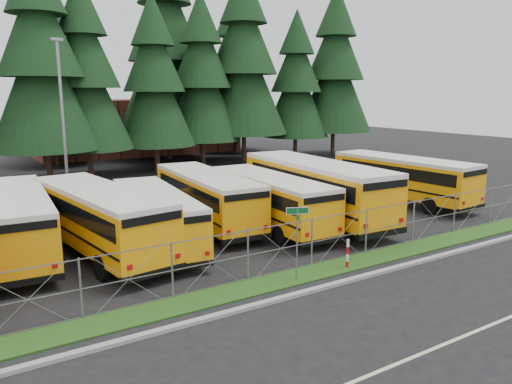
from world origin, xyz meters
TOP-DOWN VIEW (x-y plane):
  - ground at (0.00, 0.00)m, footprint 120.00×120.00m
  - curb at (0.00, -3.10)m, footprint 50.00×0.25m
  - grass_verge at (0.00, -1.70)m, footprint 50.00×1.40m
  - road_lane_line at (0.00, -8.00)m, footprint 50.00×0.12m
  - chainlink_fence at (0.00, -1.00)m, footprint 44.00×0.10m
  - brick_building at (6.00, 40.00)m, footprint 22.00×10.00m
  - bus_1 at (-10.78, 6.74)m, footprint 3.34×10.93m
  - bus_2 at (-7.82, 5.29)m, footprint 4.03×11.38m
  - bus_3 at (-5.33, 4.91)m, footprint 3.42×10.02m
  - bus_4 at (-1.77, 7.01)m, footprint 3.25×10.81m
  - bus_5 at (0.71, 4.88)m, footprint 2.87×10.53m
  - bus_6 at (3.68, 4.97)m, footprint 3.66×12.56m
  - bus_east at (11.01, 5.39)m, footprint 3.45×11.23m
  - street_sign at (-2.46, -1.93)m, footprint 0.78×0.52m
  - striped_bollard at (0.04, -1.98)m, footprint 0.11×0.11m
  - light_standard at (-6.46, 17.35)m, footprint 0.70×0.35m
  - conifer_3 at (-6.33, 24.23)m, footprint 7.96×7.96m
  - conifer_4 at (-2.98, 25.30)m, footprint 7.20×7.20m
  - conifer_5 at (2.96, 25.80)m, footprint 6.89×6.89m
  - conifer_6 at (8.05, 26.89)m, footprint 7.23×7.23m
  - conifer_7 at (12.61, 26.86)m, footprint 8.54×8.54m
  - conifer_8 at (18.66, 26.38)m, footprint 6.84×6.84m
  - conifer_9 at (23.53, 25.99)m, footprint 8.11×8.11m
  - conifer_11 at (-3.74, 34.39)m, footprint 7.88×7.88m
  - conifer_12 at (6.90, 32.44)m, footprint 9.85×9.85m
  - conifer_13 at (16.33, 34.94)m, footprint 8.34×8.34m

SIDE VIEW (x-z plane):
  - ground at x=0.00m, z-range 0.00..0.00m
  - road_lane_line at x=0.00m, z-range 0.00..0.01m
  - grass_verge at x=0.00m, z-range 0.00..0.06m
  - curb at x=0.00m, z-range 0.00..0.12m
  - striped_bollard at x=0.04m, z-range 0.00..1.20m
  - chainlink_fence at x=0.00m, z-range 0.00..2.00m
  - bus_3 at x=-5.33m, z-range 0.00..2.57m
  - bus_5 at x=0.71m, z-range 0.00..2.74m
  - bus_4 at x=-1.77m, z-range 0.00..2.79m
  - bus_1 at x=-10.78m, z-range 0.00..2.82m
  - bus_east at x=11.01m, z-range 0.00..2.90m
  - bus_2 at x=-7.82m, z-range 0.00..2.92m
  - bus_6 at x=3.68m, z-range 0.00..3.25m
  - street_sign at x=-2.46m, z-range 0.63..3.44m
  - brick_building at x=6.00m, z-range 0.00..6.00m
  - light_standard at x=-6.46m, z-range 0.43..10.57m
  - conifer_8 at x=18.66m, z-range 0.00..15.14m
  - conifer_5 at x=2.96m, z-range 0.00..15.23m
  - conifer_4 at x=-2.98m, z-range 0.00..15.92m
  - conifer_6 at x=8.05m, z-range 0.00..15.98m
  - conifer_11 at x=-3.74m, z-range 0.00..17.43m
  - conifer_3 at x=-6.33m, z-range 0.00..17.60m
  - conifer_9 at x=23.53m, z-range 0.00..17.94m
  - conifer_13 at x=16.33m, z-range 0.00..18.44m
  - conifer_7 at x=12.61m, z-range 0.00..18.89m
  - conifer_12 at x=6.90m, z-range 0.00..21.78m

